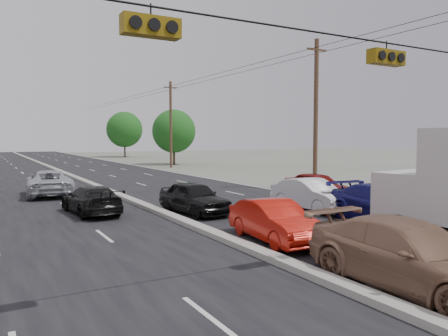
{
  "coord_description": "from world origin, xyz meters",
  "views": [
    {
      "loc": [
        -7.22,
        -7.41,
        3.51
      ],
      "look_at": [
        2.03,
        8.93,
        2.2
      ],
      "focal_mm": 35.0,
      "sensor_mm": 36.0,
      "label": 1
    }
  ],
  "objects_px": {
    "tree_right_mid": "(174,131)",
    "oncoming_far": "(49,183)",
    "queue_car_b": "(311,195)",
    "tree_right_far": "(124,130)",
    "queue_car_a": "(194,198)",
    "utility_pole_right_b": "(316,114)",
    "oncoming_near": "(91,200)",
    "queue_car_e": "(317,186)",
    "utility_pole_right_c": "(171,124)",
    "tan_sedan": "(411,256)",
    "red_sedan": "(274,221)",
    "queue_car_d": "(386,205)"
  },
  "relations": [
    {
      "from": "tree_right_far",
      "to": "queue_car_b",
      "type": "bearing_deg",
      "value": -98.62
    },
    {
      "from": "utility_pole_right_c",
      "to": "tree_right_far",
      "type": "distance_m",
      "value": 30.2
    },
    {
      "from": "queue_car_b",
      "to": "queue_car_d",
      "type": "relative_size",
      "value": 0.84
    },
    {
      "from": "queue_car_a",
      "to": "queue_car_d",
      "type": "bearing_deg",
      "value": -54.18
    },
    {
      "from": "tree_right_mid",
      "to": "queue_car_e",
      "type": "distance_m",
      "value": 34.15
    },
    {
      "from": "tree_right_mid",
      "to": "utility_pole_right_c",
      "type": "bearing_deg",
      "value": -116.57
    },
    {
      "from": "tree_right_mid",
      "to": "oncoming_far",
      "type": "bearing_deg",
      "value": -127.17
    },
    {
      "from": "queue_car_a",
      "to": "utility_pole_right_b",
      "type": "bearing_deg",
      "value": 15.0
    },
    {
      "from": "tree_right_far",
      "to": "oncoming_far",
      "type": "distance_m",
      "value": 53.31
    },
    {
      "from": "oncoming_near",
      "to": "utility_pole_right_c",
      "type": "bearing_deg",
      "value": -123.93
    },
    {
      "from": "queue_car_b",
      "to": "utility_pole_right_c",
      "type": "bearing_deg",
      "value": 79.29
    },
    {
      "from": "utility_pole_right_b",
      "to": "queue_car_e",
      "type": "bearing_deg",
      "value": -129.44
    },
    {
      "from": "utility_pole_right_b",
      "to": "oncoming_near",
      "type": "relative_size",
      "value": 2.23
    },
    {
      "from": "utility_pole_right_c",
      "to": "tan_sedan",
      "type": "distance_m",
      "value": 42.62
    },
    {
      "from": "tree_right_far",
      "to": "utility_pole_right_c",
      "type": "bearing_deg",
      "value": -96.65
    },
    {
      "from": "red_sedan",
      "to": "queue_car_a",
      "type": "xyz_separation_m",
      "value": [
        0.0,
        6.24,
        0.04
      ]
    },
    {
      "from": "red_sedan",
      "to": "queue_car_d",
      "type": "relative_size",
      "value": 0.77
    },
    {
      "from": "red_sedan",
      "to": "queue_car_d",
      "type": "xyz_separation_m",
      "value": [
        5.6,
        0.1,
        0.1
      ]
    },
    {
      "from": "tree_right_mid",
      "to": "queue_car_b",
      "type": "xyz_separation_m",
      "value": [
        -8.3,
        -36.36,
        -3.58
      ]
    },
    {
      "from": "queue_car_d",
      "to": "utility_pole_right_b",
      "type": "bearing_deg",
      "value": 68.19
    },
    {
      "from": "queue_car_d",
      "to": "oncoming_far",
      "type": "xyz_separation_m",
      "value": [
        -10.52,
        16.09,
        -0.03
      ]
    },
    {
      "from": "utility_pole_right_c",
      "to": "oncoming_near",
      "type": "relative_size",
      "value": 2.23
    },
    {
      "from": "red_sedan",
      "to": "queue_car_b",
      "type": "bearing_deg",
      "value": 44.05
    },
    {
      "from": "queue_car_d",
      "to": "tree_right_far",
      "type": "bearing_deg",
      "value": 87.96
    },
    {
      "from": "utility_pole_right_b",
      "to": "queue_car_d",
      "type": "distance_m",
      "value": 12.63
    },
    {
      "from": "oncoming_near",
      "to": "queue_car_d",
      "type": "bearing_deg",
      "value": 134.78
    },
    {
      "from": "utility_pole_right_b",
      "to": "tree_right_far",
      "type": "relative_size",
      "value": 1.23
    },
    {
      "from": "tree_right_mid",
      "to": "queue_car_b",
      "type": "bearing_deg",
      "value": -102.86
    },
    {
      "from": "queue_car_a",
      "to": "queue_car_b",
      "type": "relative_size",
      "value": 0.94
    },
    {
      "from": "tree_right_far",
      "to": "oncoming_far",
      "type": "height_order",
      "value": "tree_right_far"
    },
    {
      "from": "tree_right_far",
      "to": "queue_car_b",
      "type": "distance_m",
      "value": 62.21
    },
    {
      "from": "tree_right_far",
      "to": "oncoming_near",
      "type": "height_order",
      "value": "tree_right_far"
    },
    {
      "from": "oncoming_far",
      "to": "oncoming_near",
      "type": "bearing_deg",
      "value": 100.79
    },
    {
      "from": "queue_car_d",
      "to": "red_sedan",
      "type": "bearing_deg",
      "value": -173.2
    },
    {
      "from": "tree_right_far",
      "to": "oncoming_near",
      "type": "bearing_deg",
      "value": -108.16
    },
    {
      "from": "utility_pole_right_b",
      "to": "queue_car_b",
      "type": "relative_size",
      "value": 2.18
    },
    {
      "from": "red_sedan",
      "to": "utility_pole_right_b",
      "type": "bearing_deg",
      "value": 49.0
    },
    {
      "from": "queue_car_e",
      "to": "oncoming_near",
      "type": "height_order",
      "value": "queue_car_e"
    },
    {
      "from": "queue_car_b",
      "to": "red_sedan",
      "type": "bearing_deg",
      "value": -141.45
    },
    {
      "from": "oncoming_near",
      "to": "utility_pole_right_b",
      "type": "bearing_deg",
      "value": -176.55
    },
    {
      "from": "oncoming_far",
      "to": "queue_car_b",
      "type": "bearing_deg",
      "value": 135.69
    },
    {
      "from": "utility_pole_right_c",
      "to": "tan_sedan",
      "type": "relative_size",
      "value": 1.86
    },
    {
      "from": "tree_right_mid",
      "to": "oncoming_far",
      "type": "distance_m",
      "value": 30.86
    },
    {
      "from": "utility_pole_right_b",
      "to": "oncoming_near",
      "type": "distance_m",
      "value": 16.04
    },
    {
      "from": "oncoming_far",
      "to": "tree_right_far",
      "type": "bearing_deg",
      "value": -106.44
    },
    {
      "from": "tree_right_far",
      "to": "tan_sedan",
      "type": "height_order",
      "value": "tree_right_far"
    },
    {
      "from": "queue_car_a",
      "to": "queue_car_d",
      "type": "distance_m",
      "value": 8.31
    },
    {
      "from": "tan_sedan",
      "to": "queue_car_d",
      "type": "relative_size",
      "value": 0.99
    },
    {
      "from": "tree_right_mid",
      "to": "tree_right_far",
      "type": "height_order",
      "value": "tree_right_far"
    },
    {
      "from": "queue_car_a",
      "to": "red_sedan",
      "type": "bearing_deg",
      "value": -96.53
    }
  ]
}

